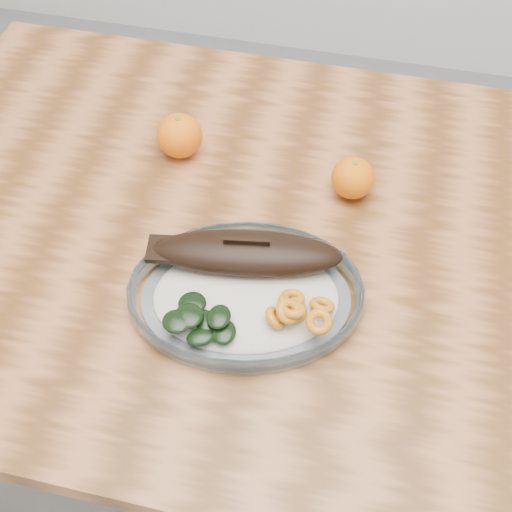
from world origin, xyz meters
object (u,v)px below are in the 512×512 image
(plated_meal, at_px, (246,291))
(orange_left, at_px, (180,136))
(dining_table, at_px, (275,273))
(orange_right, at_px, (353,178))

(plated_meal, bearing_deg, orange_left, 111.06)
(plated_meal, height_order, orange_left, plated_meal)
(dining_table, distance_m, plated_meal, 0.17)
(orange_left, relative_size, orange_right, 1.11)
(dining_table, bearing_deg, orange_right, 47.75)
(orange_right, bearing_deg, dining_table, -132.25)
(orange_left, height_order, orange_right, orange_left)
(plated_meal, relative_size, orange_left, 9.20)
(plated_meal, bearing_deg, dining_table, 69.21)
(dining_table, xyz_separation_m, orange_left, (-0.18, 0.13, 0.13))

